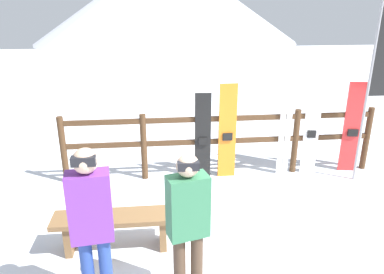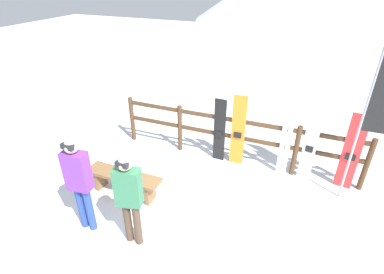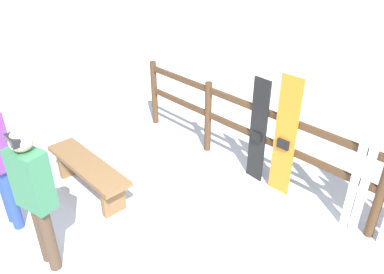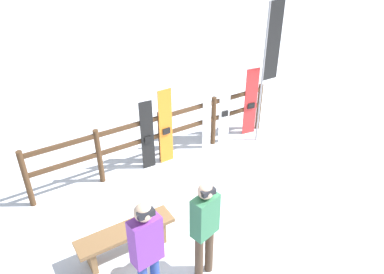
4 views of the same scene
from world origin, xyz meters
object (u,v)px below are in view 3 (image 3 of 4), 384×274
(bench, at_px, (88,170))
(person_plaid_green, at_px, (34,192))
(snowboard_orange, at_px, (285,138))
(ski_pair_white, at_px, (364,165))
(snowboard_black_stripe, at_px, (258,132))

(bench, relative_size, person_plaid_green, 0.93)
(snowboard_orange, bearing_deg, person_plaid_green, -108.32)
(person_plaid_green, xyz_separation_m, snowboard_orange, (0.88, 2.67, -0.13))
(snowboard_orange, height_order, ski_pair_white, ski_pair_white)
(person_plaid_green, bearing_deg, bench, 130.22)
(snowboard_black_stripe, distance_m, ski_pair_white, 1.36)
(bench, bearing_deg, snowboard_black_stripe, 55.01)
(snowboard_orange, relative_size, ski_pair_white, 0.92)
(person_plaid_green, distance_m, snowboard_orange, 2.82)
(ski_pair_white, bearing_deg, snowboard_orange, -179.80)
(bench, distance_m, snowboard_black_stripe, 2.20)
(bench, height_order, snowboard_orange, snowboard_orange)
(person_plaid_green, height_order, snowboard_black_stripe, person_plaid_green)
(bench, distance_m, snowboard_orange, 2.46)
(snowboard_black_stripe, bearing_deg, person_plaid_green, -100.34)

